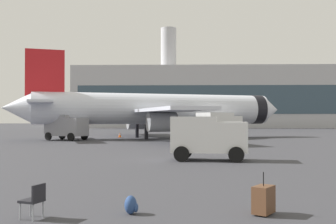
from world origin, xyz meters
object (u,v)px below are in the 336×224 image
fuel_truck (219,124)px  rolling_suitcase (264,200)px  safety_cone_mid (178,147)px  gate_chair (34,199)px  safety_cone_outer (120,135)px  safety_cone_far (187,133)px  service_truck (66,126)px  cargo_van (208,136)px  airplane_at_gate (155,109)px  traveller_backpack (131,205)px  safety_cone_near (207,134)px

fuel_truck → rolling_suitcase: bearing=-93.9°
safety_cone_mid → gate_chair: bearing=-99.7°
safety_cone_outer → rolling_suitcase: (10.13, -42.50, 0.07)m
rolling_suitcase → safety_cone_far: bearing=91.3°
service_truck → safety_cone_far: 19.96m
cargo_van → gate_chair: (-5.25, -14.06, -0.95)m
airplane_at_gate → safety_cone_far: airplane_at_gate is taller
airplane_at_gate → safety_cone_far: (4.18, 9.54, -3.32)m
safety_cone_far → airplane_at_gate: bearing=-113.6°
fuel_truck → cargo_van: fuel_truck is taller
safety_cone_outer → traveller_backpack: size_ratio=1.36×
airplane_at_gate → safety_cone_near: size_ratio=41.52×
safety_cone_mid → safety_cone_far: (1.20, 30.08, -0.01)m
safety_cone_near → airplane_at_gate: bearing=-160.3°
fuel_truck → safety_cone_mid: 20.67m
airplane_at_gate → safety_cone_outer: (-4.82, 2.46, -3.33)m
gate_chair → safety_cone_far: bearing=84.7°
cargo_van → safety_cone_mid: bearing=106.7°
rolling_suitcase → fuel_truck: bearing=86.1°
airplane_at_gate → safety_cone_near: 7.82m
safety_cone_far → rolling_suitcase: (1.13, -49.59, 0.06)m
traveller_backpack → gate_chair: 2.42m
airplane_at_gate → traveller_backpack: 40.27m
rolling_suitcase → traveller_backpack: bearing=-179.4°
safety_cone_mid → rolling_suitcase: bearing=-83.2°
safety_cone_outer → fuel_truck: bearing=-13.1°
service_truck → gate_chair: 37.50m
fuel_truck → traveller_backpack: fuel_truck is taller
safety_cone_near → traveller_backpack: 42.76m
fuel_truck → cargo_van: bearing=-96.9°
fuel_truck → gate_chair: bearing=-101.9°
fuel_truck → safety_cone_near: size_ratio=7.18×
safety_cone_far → safety_cone_mid: bearing=-92.3°
airplane_at_gate → safety_cone_far: bearing=66.4°
safety_cone_outer → rolling_suitcase: bearing=-76.6°
cargo_van → rolling_suitcase: (0.50, -13.45, -1.06)m
safety_cone_far → rolling_suitcase: rolling_suitcase is taller
safety_cone_mid → safety_cone_outer: bearing=108.7°
cargo_van → gate_chair: 15.04m
service_truck → safety_cone_far: bearing=44.5°
safety_cone_near → safety_cone_mid: bearing=-99.2°
service_truck → cargo_van: 26.68m
fuel_truck → gate_chair: 41.03m
service_truck → safety_cone_mid: 20.75m
airplane_at_gate → rolling_suitcase: 40.53m
airplane_at_gate → cargo_van: airplane_at_gate is taller
airplane_at_gate → rolling_suitcase: airplane_at_gate is taller
safety_cone_outer → gate_chair: (4.37, -43.12, 0.18)m
cargo_van → airplane_at_gate: bearing=100.2°
safety_cone_mid → cargo_van: bearing=-73.3°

